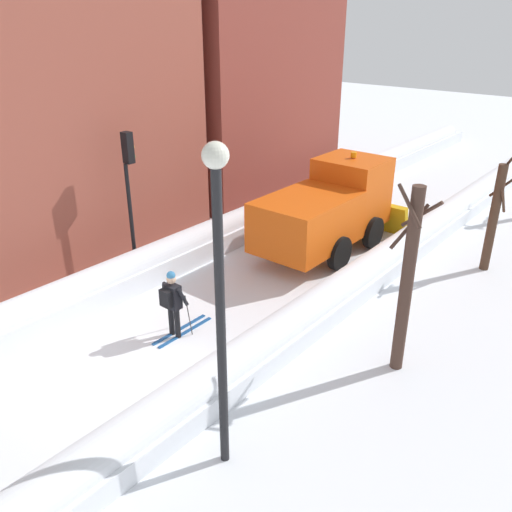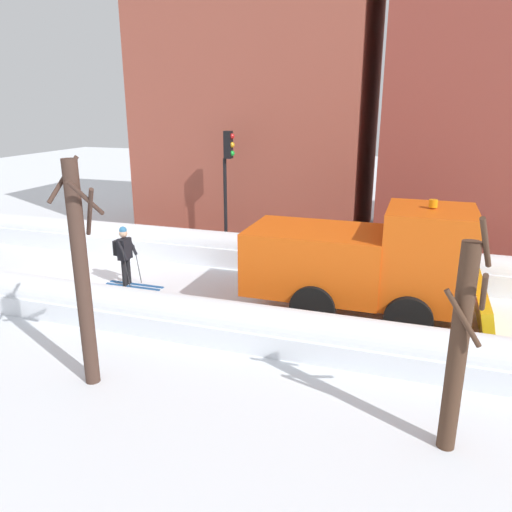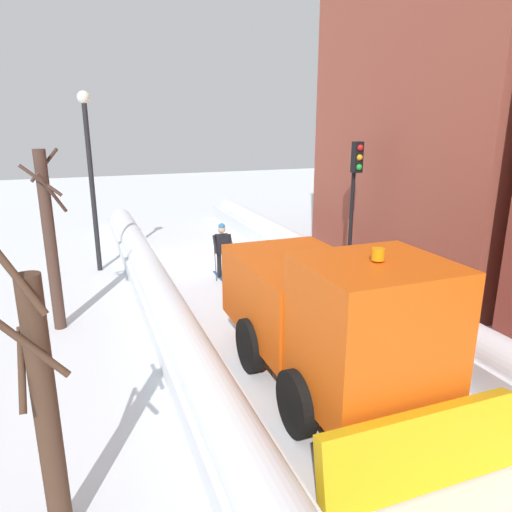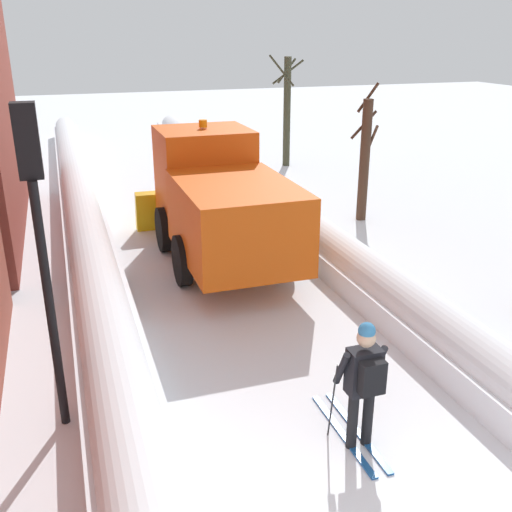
% 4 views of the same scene
% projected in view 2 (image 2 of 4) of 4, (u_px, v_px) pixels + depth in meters
% --- Properties ---
extents(ground_plane, '(80.00, 80.00, 0.00)m').
position_uv_depth(ground_plane, '(422.00, 319.00, 12.62)').
color(ground_plane, white).
extents(snowbank_left, '(1.10, 36.00, 1.10)m').
position_uv_depth(snowbank_left, '(425.00, 269.00, 14.87)').
color(snowbank_left, white).
rests_on(snowbank_left, ground).
extents(snowbank_right, '(1.10, 36.00, 0.94)m').
position_uv_depth(snowbank_right, '(421.00, 352.00, 10.11)').
color(snowbank_right, white).
rests_on(snowbank_right, ground).
extents(building_brick_near, '(6.76, 8.61, 12.52)m').
position_uv_depth(building_brick_near, '(263.00, 76.00, 19.69)').
color(building_brick_near, brown).
rests_on(building_brick_near, ground).
extents(plow_truck, '(3.20, 5.98, 3.12)m').
position_uv_depth(plow_truck, '(368.00, 261.00, 12.33)').
color(plow_truck, '#DB510F').
rests_on(plow_truck, ground).
extents(skier, '(0.62, 1.80, 1.81)m').
position_uv_depth(skier, '(125.00, 253.00, 14.64)').
color(skier, black).
rests_on(skier, ground).
extents(traffic_light_pole, '(0.28, 0.42, 4.35)m').
position_uv_depth(traffic_light_pole, '(228.00, 170.00, 16.78)').
color(traffic_light_pole, black).
rests_on(traffic_light_pole, ground).
extents(bare_tree_near, '(0.90, 0.84, 4.36)m').
position_uv_depth(bare_tree_near, '(82.00, 273.00, 9.13)').
color(bare_tree_near, '#442F26').
rests_on(bare_tree_near, ground).
extents(bare_tree_mid, '(0.73, 0.63, 3.82)m').
position_uv_depth(bare_tree_mid, '(459.00, 347.00, 7.41)').
color(bare_tree_mid, '#442D20').
rests_on(bare_tree_mid, ground).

